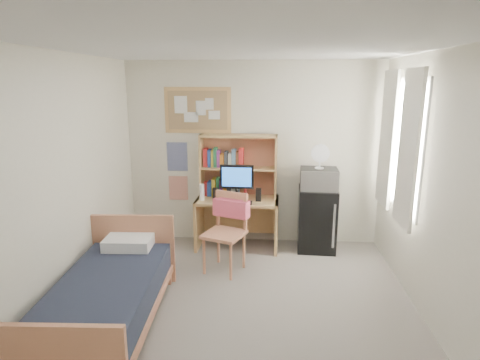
# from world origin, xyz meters

# --- Properties ---
(floor) EXTENTS (3.60, 4.20, 0.02)m
(floor) POSITION_xyz_m (0.00, 0.00, -0.01)
(floor) COLOR gray
(floor) RESTS_ON ground
(ceiling) EXTENTS (3.60, 4.20, 0.02)m
(ceiling) POSITION_xyz_m (0.00, 0.00, 2.60)
(ceiling) COLOR silver
(ceiling) RESTS_ON wall_back
(wall_back) EXTENTS (3.60, 0.04, 2.60)m
(wall_back) POSITION_xyz_m (0.00, 2.10, 1.30)
(wall_back) COLOR white
(wall_back) RESTS_ON floor
(wall_front) EXTENTS (3.60, 0.04, 2.60)m
(wall_front) POSITION_xyz_m (0.00, -2.10, 1.30)
(wall_front) COLOR white
(wall_front) RESTS_ON floor
(wall_left) EXTENTS (0.04, 4.20, 2.60)m
(wall_left) POSITION_xyz_m (-1.80, 0.00, 1.30)
(wall_left) COLOR white
(wall_left) RESTS_ON floor
(wall_right) EXTENTS (0.04, 4.20, 2.60)m
(wall_right) POSITION_xyz_m (1.80, 0.00, 1.30)
(wall_right) COLOR white
(wall_right) RESTS_ON floor
(window_unit) EXTENTS (0.10, 1.40, 1.70)m
(window_unit) POSITION_xyz_m (1.75, 1.20, 1.60)
(window_unit) COLOR white
(window_unit) RESTS_ON wall_right
(curtain_left) EXTENTS (0.04, 0.55, 1.70)m
(curtain_left) POSITION_xyz_m (1.72, 0.80, 1.60)
(curtain_left) COLOR white
(curtain_left) RESTS_ON wall_right
(curtain_right) EXTENTS (0.04, 0.55, 1.70)m
(curtain_right) POSITION_xyz_m (1.72, 1.60, 1.60)
(curtain_right) COLOR white
(curtain_right) RESTS_ON wall_right
(bulletin_board) EXTENTS (0.94, 0.03, 0.64)m
(bulletin_board) POSITION_xyz_m (-0.78, 2.08, 1.92)
(bulletin_board) COLOR tan
(bulletin_board) RESTS_ON wall_back
(poster_wave) EXTENTS (0.30, 0.01, 0.42)m
(poster_wave) POSITION_xyz_m (-1.10, 2.09, 1.25)
(poster_wave) COLOR navy
(poster_wave) RESTS_ON wall_back
(poster_japan) EXTENTS (0.28, 0.01, 0.36)m
(poster_japan) POSITION_xyz_m (-1.10, 2.09, 0.78)
(poster_japan) COLOR #D14424
(poster_japan) RESTS_ON wall_back
(desk) EXTENTS (1.16, 0.61, 0.72)m
(desk) POSITION_xyz_m (-0.20, 1.79, 0.36)
(desk) COLOR tan
(desk) RESTS_ON floor
(desk_chair) EXTENTS (0.64, 0.64, 0.99)m
(desk_chair) POSITION_xyz_m (-0.30, 1.03, 0.49)
(desk_chair) COLOR tan
(desk_chair) RESTS_ON floor
(mini_fridge) EXTENTS (0.54, 0.54, 0.88)m
(mini_fridge) POSITION_xyz_m (0.91, 1.82, 0.44)
(mini_fridge) COLOR black
(mini_fridge) RESTS_ON floor
(bed) EXTENTS (1.00, 1.86, 0.50)m
(bed) POSITION_xyz_m (-1.28, -0.23, 0.25)
(bed) COLOR #1B2031
(bed) RESTS_ON floor
(hutch) EXTENTS (1.09, 0.31, 0.88)m
(hutch) POSITION_xyz_m (-0.20, 1.94, 1.16)
(hutch) COLOR tan
(hutch) RESTS_ON desk
(monitor) EXTENTS (0.46, 0.05, 0.49)m
(monitor) POSITION_xyz_m (-0.20, 1.73, 0.96)
(monitor) COLOR black
(monitor) RESTS_ON desk
(keyboard) EXTENTS (0.45, 0.15, 0.02)m
(keyboard) POSITION_xyz_m (-0.21, 1.59, 0.73)
(keyboard) COLOR black
(keyboard) RESTS_ON desk
(speaker_left) EXTENTS (0.07, 0.07, 0.17)m
(speaker_left) POSITION_xyz_m (-0.50, 1.74, 0.80)
(speaker_left) COLOR black
(speaker_left) RESTS_ON desk
(speaker_right) EXTENTS (0.07, 0.07, 0.18)m
(speaker_right) POSITION_xyz_m (0.10, 1.73, 0.80)
(speaker_right) COLOR black
(speaker_right) RESTS_ON desk
(water_bottle) EXTENTS (0.07, 0.07, 0.23)m
(water_bottle) POSITION_xyz_m (-0.68, 1.71, 0.83)
(water_bottle) COLOR white
(water_bottle) RESTS_ON desk
(hoodie) EXTENTS (0.48, 0.30, 0.22)m
(hoodie) POSITION_xyz_m (-0.23, 1.22, 0.77)
(hoodie) COLOR #F45D77
(hoodie) RESTS_ON desk_chair
(microwave) EXTENTS (0.51, 0.40, 0.29)m
(microwave) POSITION_xyz_m (0.91, 1.80, 1.02)
(microwave) COLOR #B8B7BC
(microwave) RESTS_ON mini_fridge
(desk_fan) EXTENTS (0.25, 0.25, 0.30)m
(desk_fan) POSITION_xyz_m (0.91, 1.80, 1.32)
(desk_fan) COLOR white
(desk_fan) RESTS_ON microwave
(pillow) EXTENTS (0.53, 0.38, 0.12)m
(pillow) POSITION_xyz_m (-1.32, 0.52, 0.56)
(pillow) COLOR white
(pillow) RESTS_ON bed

